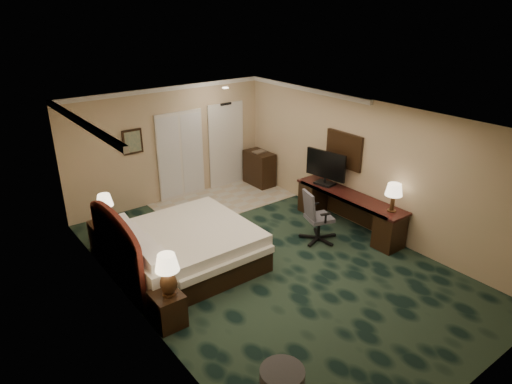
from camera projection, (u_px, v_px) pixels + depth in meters
floor at (270, 263)px, 8.38m from camera, size 5.00×7.50×0.00m
ceiling at (272, 119)px, 7.32m from camera, size 5.00×7.50×0.00m
wall_back at (170, 145)px, 10.60m from camera, size 5.00×0.00×2.70m
wall_front at (481, 302)px, 5.10m from camera, size 5.00×0.00×2.70m
wall_left at (134, 238)px, 6.46m from camera, size 0.00×7.50×2.70m
wall_right at (367, 166)px, 9.24m from camera, size 0.00×7.50×2.70m
crown_molding at (272, 122)px, 7.34m from camera, size 5.00×7.50×0.10m
tile_patch at (224, 200)px, 11.00m from camera, size 3.20×1.70×0.01m
headboard at (116, 249)px, 7.48m from camera, size 0.12×2.00×1.40m
entry_door at (226, 146)px, 11.56m from camera, size 1.02×0.06×2.18m
closet_doors at (181, 156)px, 10.83m from camera, size 1.20×0.06×2.10m
wall_art at (132, 142)px, 9.97m from camera, size 0.45×0.06×0.55m
wall_mirror at (344, 150)px, 9.58m from camera, size 0.05×0.95×0.75m
bed at (186, 249)px, 8.14m from camera, size 2.28×2.12×0.72m
nightstand_near at (167, 309)px, 6.71m from camera, size 0.42×0.48×0.53m
nightstand_far at (107, 239)px, 8.57m from camera, size 0.52×0.59×0.65m
lamp_near at (168, 275)px, 6.48m from camera, size 0.41×0.41×0.66m
lamp_far at (106, 209)px, 8.33m from camera, size 0.36×0.36×0.58m
bed_bench at (232, 238)px, 8.81m from camera, size 0.71×1.36×0.44m
ottoman at (282, 383)px, 5.51m from camera, size 0.57×0.57×0.39m
desk at (348, 211)px, 9.54m from camera, size 0.56×2.62×0.75m
tv at (326, 168)px, 9.77m from camera, size 0.25×0.97×0.76m
desk_lamp at (393, 198)px, 8.55m from camera, size 0.34×0.34×0.57m
desk_chair at (319, 216)px, 8.98m from camera, size 0.77×0.75×1.08m
minibar at (259, 168)px, 11.79m from camera, size 0.46×0.83×0.88m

